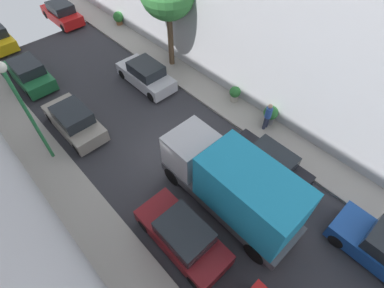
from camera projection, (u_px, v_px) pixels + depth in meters
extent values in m
plane|color=#2D2D33|center=(173.00, 157.00, 15.22)|extent=(32.00, 32.00, 0.00)
cube|color=gray|center=(89.00, 216.00, 12.96)|extent=(2.00, 44.00, 0.15)
cube|color=gray|center=(237.00, 111.00, 17.37)|extent=(2.00, 44.00, 0.15)
cube|color=maroon|center=(182.00, 237.00, 11.85)|extent=(1.76, 4.20, 0.76)
cube|color=#1E2328|center=(184.00, 232.00, 11.25)|extent=(1.56, 2.10, 0.64)
cylinder|color=black|center=(145.00, 225.00, 12.42)|extent=(0.22, 0.64, 0.64)
cylinder|color=black|center=(172.00, 203.00, 13.10)|extent=(0.22, 0.64, 0.64)
cylinder|color=black|center=(194.00, 282.00, 10.95)|extent=(0.22, 0.64, 0.64)
cylinder|color=black|center=(223.00, 254.00, 11.64)|extent=(0.22, 0.64, 0.64)
cube|color=gray|center=(75.00, 123.00, 16.07)|extent=(1.76, 4.20, 0.76)
cube|color=#1E2328|center=(72.00, 115.00, 15.46)|extent=(1.56, 2.10, 0.64)
cylinder|color=black|center=(50.00, 118.00, 16.63)|extent=(0.22, 0.64, 0.64)
cylinder|color=black|center=(75.00, 105.00, 17.32)|extent=(0.22, 0.64, 0.64)
cylinder|color=black|center=(77.00, 148.00, 15.17)|extent=(0.22, 0.64, 0.64)
cylinder|color=black|center=(103.00, 133.00, 15.85)|extent=(0.22, 0.64, 0.64)
cube|color=#1E6638|center=(30.00, 75.00, 18.85)|extent=(1.76, 4.20, 0.76)
cube|color=#1E2328|center=(26.00, 67.00, 18.25)|extent=(1.56, 2.10, 0.64)
cylinder|color=black|center=(11.00, 73.00, 19.41)|extent=(0.22, 0.64, 0.64)
cylinder|color=black|center=(33.00, 63.00, 20.10)|extent=(0.22, 0.64, 0.64)
cylinder|color=black|center=(30.00, 95.00, 17.95)|extent=(0.22, 0.64, 0.64)
cylinder|color=black|center=(54.00, 84.00, 18.64)|extent=(0.22, 0.64, 0.64)
cylinder|color=black|center=(0.00, 30.00, 22.99)|extent=(0.22, 0.64, 0.64)
cylinder|color=black|center=(16.00, 46.00, 21.53)|extent=(0.22, 0.64, 0.64)
cylinder|color=black|center=(336.00, 240.00, 11.99)|extent=(0.22, 0.64, 0.64)
cylinder|color=black|center=(354.00, 216.00, 12.68)|extent=(0.22, 0.64, 0.64)
cube|color=black|center=(266.00, 166.00, 14.18)|extent=(1.76, 4.20, 0.76)
cube|color=#1E2328|center=(272.00, 159.00, 13.57)|extent=(1.56, 2.10, 0.64)
cylinder|color=black|center=(231.00, 159.00, 14.74)|extent=(0.22, 0.64, 0.64)
cylinder|color=black|center=(251.00, 143.00, 15.42)|extent=(0.22, 0.64, 0.64)
cylinder|color=black|center=(282.00, 198.00, 13.27)|extent=(0.22, 0.64, 0.64)
cylinder|color=black|center=(301.00, 178.00, 13.96)|extent=(0.22, 0.64, 0.64)
cube|color=silver|center=(146.00, 77.00, 18.74)|extent=(1.76, 4.20, 0.76)
cube|color=#1E2328|center=(146.00, 69.00, 18.13)|extent=(1.56, 2.10, 0.64)
cylinder|color=black|center=(123.00, 74.00, 19.30)|extent=(0.22, 0.64, 0.64)
cylinder|color=black|center=(142.00, 65.00, 19.99)|extent=(0.22, 0.64, 0.64)
cylinder|color=black|center=(152.00, 96.00, 17.84)|extent=(0.22, 0.64, 0.64)
cylinder|color=black|center=(171.00, 86.00, 18.53)|extent=(0.22, 0.64, 0.64)
cube|color=red|center=(62.00, 15.00, 24.14)|extent=(1.76, 4.20, 0.76)
cube|color=#1E2328|center=(60.00, 7.00, 23.53)|extent=(1.56, 2.10, 0.64)
cylinder|color=black|center=(46.00, 14.00, 24.70)|extent=(0.22, 0.64, 0.64)
cylinder|color=black|center=(63.00, 9.00, 25.39)|extent=(0.22, 0.64, 0.64)
cylinder|color=black|center=(63.00, 28.00, 23.24)|extent=(0.22, 0.64, 0.64)
cylinder|color=black|center=(81.00, 21.00, 23.92)|extent=(0.22, 0.64, 0.64)
cube|color=#4C4C51|center=(228.00, 195.00, 12.89)|extent=(2.20, 6.60, 0.50)
cube|color=#B7B7BC|center=(191.00, 149.00, 13.18)|extent=(2.10, 1.80, 1.70)
cube|color=#1E8CB7|center=(250.00, 193.00, 11.31)|extent=(2.24, 4.20, 2.40)
cylinder|color=black|center=(173.00, 176.00, 13.88)|extent=(0.30, 0.96, 0.96)
cylinder|color=black|center=(202.00, 154.00, 14.74)|extent=(0.30, 0.96, 0.96)
cylinder|color=black|center=(255.00, 252.00, 11.52)|extent=(0.30, 0.96, 0.96)
cylinder|color=black|center=(284.00, 221.00, 12.38)|extent=(0.30, 0.96, 0.96)
cylinder|color=#2D334C|center=(265.00, 123.00, 16.02)|extent=(0.18, 0.18, 0.82)
cylinder|color=#2D334C|center=(267.00, 121.00, 16.12)|extent=(0.18, 0.18, 0.82)
cylinder|color=#3359B2|center=(269.00, 113.00, 15.51)|extent=(0.36, 0.36, 0.64)
sphere|color=tan|center=(270.00, 106.00, 15.16)|extent=(0.24, 0.24, 0.24)
cylinder|color=brown|center=(171.00, 39.00, 19.01)|extent=(0.36, 0.36, 3.64)
cylinder|color=#B2A899|center=(234.00, 98.00, 17.72)|extent=(0.45, 0.45, 0.39)
sphere|color=#2D7233|center=(235.00, 92.00, 17.36)|extent=(0.68, 0.68, 0.68)
cylinder|color=slate|center=(269.00, 120.00, 16.48)|extent=(0.51, 0.51, 0.44)
sphere|color=#2D7233|center=(271.00, 113.00, 16.06)|extent=(0.81, 0.81, 0.81)
cylinder|color=brown|center=(119.00, 22.00, 23.87)|extent=(0.52, 0.52, 0.28)
sphere|color=#2D7233|center=(118.00, 17.00, 23.51)|extent=(0.83, 0.83, 0.83)
cylinder|color=#26723F|center=(32.00, 120.00, 13.08)|extent=(0.16, 0.16, 5.21)
sphere|color=white|center=(1.00, 67.00, 10.93)|extent=(0.44, 0.44, 0.44)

